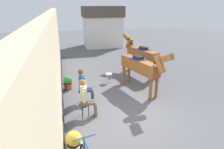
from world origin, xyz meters
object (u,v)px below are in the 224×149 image
(seated_visitor_near, at_px, (86,96))
(saddled_horse_near, at_px, (141,66))
(flower_planter_farthest, at_px, (68,82))
(spare_stool_white, at_px, (109,75))
(flower_planter_nearest, at_px, (74,142))
(seated_visitor_far, at_px, (84,84))
(saddled_horse_far, at_px, (140,53))

(seated_visitor_near, xyz_separation_m, saddled_horse_near, (2.60, 1.46, 0.38))
(seated_visitor_near, distance_m, saddled_horse_near, 3.01)
(flower_planter_farthest, bearing_deg, spare_stool_white, 8.92)
(saddled_horse_near, distance_m, flower_planter_nearest, 4.49)
(flower_planter_farthest, distance_m, spare_stool_white, 2.02)
(seated_visitor_far, bearing_deg, saddled_horse_near, 9.77)
(seated_visitor_far, relative_size, saddled_horse_far, 0.47)
(saddled_horse_far, xyz_separation_m, spare_stool_white, (-1.96, -0.79, -0.76))
(seated_visitor_far, relative_size, flower_planter_nearest, 2.17)
(seated_visitor_near, xyz_separation_m, flower_planter_farthest, (-0.51, 2.47, -0.44))
(flower_planter_farthest, bearing_deg, saddled_horse_near, -18.00)
(flower_planter_nearest, height_order, spare_stool_white, flower_planter_nearest)
(flower_planter_nearest, bearing_deg, seated_visitor_far, 77.45)
(spare_stool_white, bearing_deg, flower_planter_farthest, -171.08)
(saddled_horse_far, bearing_deg, seated_visitor_far, -143.02)
(flower_planter_farthest, bearing_deg, saddled_horse_far, 15.58)
(seated_visitor_far, distance_m, flower_planter_nearest, 2.78)
(saddled_horse_near, height_order, flower_planter_farthest, saddled_horse_near)
(saddled_horse_near, distance_m, spare_stool_white, 1.89)
(saddled_horse_near, relative_size, saddled_horse_far, 0.99)
(seated_visitor_far, bearing_deg, spare_stool_white, 51.03)
(saddled_horse_near, xyz_separation_m, flower_planter_farthest, (-3.11, 1.01, -0.82))
(seated_visitor_far, xyz_separation_m, flower_planter_nearest, (-0.60, -2.67, -0.44))
(seated_visitor_near, distance_m, saddled_horse_far, 4.98)
(seated_visitor_near, relative_size, saddled_horse_near, 0.48)
(seated_visitor_far, xyz_separation_m, spare_stool_white, (1.42, 1.76, -0.38))
(seated_visitor_near, bearing_deg, saddled_horse_near, 29.38)
(saddled_horse_far, distance_m, flower_planter_nearest, 6.62)
(seated_visitor_far, distance_m, saddled_horse_far, 4.26)
(seated_visitor_far, relative_size, spare_stool_white, 3.02)
(saddled_horse_far, relative_size, flower_planter_nearest, 4.59)
(saddled_horse_far, distance_m, flower_planter_farthest, 4.19)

